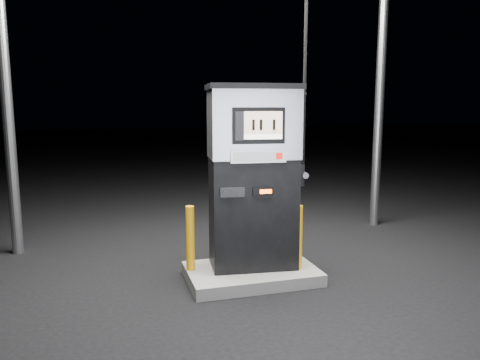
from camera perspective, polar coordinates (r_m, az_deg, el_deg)
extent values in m
plane|color=black|center=(6.01, 1.40, -12.02)|extent=(80.00, 80.00, 0.00)
cube|color=#5D5E59|center=(5.98, 1.40, -11.35)|extent=(1.60, 1.00, 0.15)
cylinder|color=gray|center=(7.45, -26.58, 8.80)|extent=(0.16, 0.16, 4.50)
cylinder|color=gray|center=(8.72, 16.63, 9.27)|extent=(0.16, 0.16, 4.50)
cube|color=black|center=(5.87, 1.57, -3.98)|extent=(1.11, 0.72, 1.38)
cube|color=silver|center=(5.72, 1.62, 6.82)|extent=(1.13, 0.74, 0.83)
cube|color=black|center=(5.72, 1.64, 11.28)|extent=(1.18, 0.79, 0.07)
cube|color=black|center=(5.41, 2.30, 6.62)|extent=(0.62, 0.10, 0.42)
cube|color=#C6A68F|center=(5.40, 2.86, 6.97)|extent=(0.45, 0.05, 0.26)
cube|color=white|center=(5.41, 2.85, 5.28)|extent=(0.45, 0.05, 0.06)
cube|color=silver|center=(5.44, 2.28, 2.91)|extent=(0.66, 0.11, 0.15)
cube|color=gray|center=(5.42, 2.32, 2.89)|extent=(0.60, 0.07, 0.12)
cube|color=red|center=(5.47, 4.81, 2.93)|extent=(0.08, 0.01, 0.08)
cube|color=black|center=(5.51, 2.80, -1.40)|extent=(0.24, 0.05, 0.10)
cube|color=#E3540B|center=(5.51, 3.17, -1.41)|extent=(0.14, 0.02, 0.05)
cube|color=black|center=(5.44, -0.92, -1.52)|extent=(0.29, 0.06, 0.11)
cube|color=black|center=(5.92, 7.08, 0.68)|extent=(0.13, 0.21, 0.27)
cylinder|color=gray|center=(5.94, 7.69, 0.69)|extent=(0.10, 0.25, 0.08)
cylinder|color=black|center=(5.90, 8.04, 18.54)|extent=(0.04, 0.04, 3.41)
cylinder|color=#FFAB0E|center=(5.81, -6.09, -7.06)|extent=(0.11, 0.11, 0.80)
cylinder|color=#FFAB0E|center=(5.87, 7.08, -6.93)|extent=(0.14, 0.14, 0.80)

